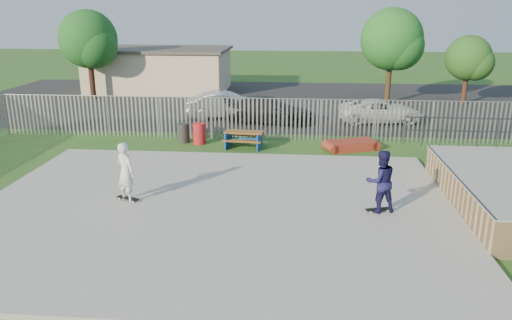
# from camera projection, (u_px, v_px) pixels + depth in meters

# --- Properties ---
(ground) EXTENTS (120.00, 120.00, 0.00)m
(ground) POSITION_uv_depth(u_px,v_px,m) (214.00, 211.00, 15.66)
(ground) COLOR #275D20
(ground) RESTS_ON ground
(concrete_slab) EXTENTS (15.00, 12.00, 0.15)m
(concrete_slab) POSITION_uv_depth(u_px,v_px,m) (214.00, 209.00, 15.64)
(concrete_slab) COLOR gray
(concrete_slab) RESTS_ON ground
(fence) EXTENTS (26.04, 16.02, 2.00)m
(fence) POSITION_uv_depth(u_px,v_px,m) (258.00, 143.00, 19.65)
(fence) COLOR gray
(fence) RESTS_ON ground
(picnic_table) EXTENTS (1.86, 1.58, 0.74)m
(picnic_table) POSITION_uv_depth(u_px,v_px,m) (244.00, 139.00, 22.70)
(picnic_table) COLOR brown
(picnic_table) RESTS_ON ground
(funbox) EXTENTS (2.27, 1.69, 0.41)m
(funbox) POSITION_uv_depth(u_px,v_px,m) (351.00, 145.00, 22.34)
(funbox) COLOR maroon
(funbox) RESTS_ON ground
(trash_bin_red) EXTENTS (0.59, 0.59, 0.98)m
(trash_bin_red) POSITION_uv_depth(u_px,v_px,m) (199.00, 134.00, 23.23)
(trash_bin_red) COLOR #B21B1E
(trash_bin_red) RESTS_ON ground
(trash_bin_grey) EXTENTS (0.55, 0.55, 0.91)m
(trash_bin_grey) POSITION_uv_depth(u_px,v_px,m) (184.00, 133.00, 23.50)
(trash_bin_grey) COLOR #27272A
(trash_bin_grey) RESTS_ON ground
(parking_lot) EXTENTS (40.00, 18.00, 0.02)m
(parking_lot) POSITION_uv_depth(u_px,v_px,m) (261.00, 101.00, 33.75)
(parking_lot) COLOR black
(parking_lot) RESTS_ON ground
(car_silver) EXTENTS (4.79, 2.52, 1.50)m
(car_silver) POSITION_uv_depth(u_px,v_px,m) (227.00, 105.00, 28.52)
(car_silver) COLOR silver
(car_silver) RESTS_ON parking_lot
(car_dark) EXTENTS (5.00, 2.42, 1.40)m
(car_dark) POSITION_uv_depth(u_px,v_px,m) (269.00, 110.00, 27.35)
(car_dark) COLOR black
(car_dark) RESTS_ON parking_lot
(car_white) EXTENTS (4.73, 2.58, 1.26)m
(car_white) POSITION_uv_depth(u_px,v_px,m) (380.00, 111.00, 27.49)
(car_white) COLOR white
(car_white) RESTS_ON parking_lot
(building) EXTENTS (10.40, 6.40, 3.20)m
(building) POSITION_uv_depth(u_px,v_px,m) (160.00, 69.00, 37.74)
(building) COLOR beige
(building) RESTS_ON ground
(tree_left) EXTENTS (3.90, 3.90, 6.02)m
(tree_left) POSITION_uv_depth(u_px,v_px,m) (88.00, 39.00, 33.55)
(tree_left) COLOR #3A2217
(tree_left) RESTS_ON ground
(tree_mid) EXTENTS (3.98, 3.98, 6.14)m
(tree_mid) POSITION_uv_depth(u_px,v_px,m) (392.00, 39.00, 32.04)
(tree_mid) COLOR #45311B
(tree_mid) RESTS_ON ground
(tree_right) EXTENTS (2.89, 2.89, 4.45)m
(tree_right) POSITION_uv_depth(u_px,v_px,m) (468.00, 58.00, 31.98)
(tree_right) COLOR #47291C
(tree_right) RESTS_ON ground
(skateboard_a) EXTENTS (0.82, 0.41, 0.08)m
(skateboard_a) POSITION_uv_depth(u_px,v_px,m) (378.00, 210.00, 15.28)
(skateboard_a) COLOR black
(skateboard_a) RESTS_ON concrete_slab
(skateboard_b) EXTENTS (0.82, 0.49, 0.08)m
(skateboard_b) POSITION_uv_depth(u_px,v_px,m) (128.00, 199.00, 16.15)
(skateboard_b) COLOR black
(skateboard_b) RESTS_ON concrete_slab
(skater_navy) EXTENTS (1.11, 0.96, 1.93)m
(skater_navy) POSITION_uv_depth(u_px,v_px,m) (381.00, 181.00, 15.00)
(skater_navy) COLOR #181645
(skater_navy) RESTS_ON concrete_slab
(skater_white) EXTENTS (0.84, 0.77, 1.93)m
(skater_white) POSITION_uv_depth(u_px,v_px,m) (126.00, 172.00, 15.88)
(skater_white) COLOR silver
(skater_white) RESTS_ON concrete_slab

